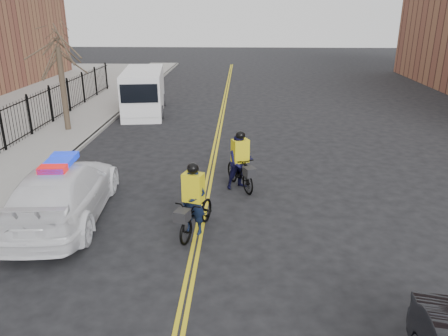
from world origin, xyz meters
The scene contains 11 objects.
ground centered at (0.00, 0.00, 0.00)m, with size 120.00×120.00×0.00m, color black.
center_line_left centered at (-0.08, 8.00, 0.01)m, with size 0.10×60.00×0.01m, color gold.
center_line_right centered at (0.08, 8.00, 0.01)m, with size 0.10×60.00×0.01m, color gold.
sidewalk centered at (-7.50, 8.00, 0.07)m, with size 3.00×60.00×0.15m, color gray.
curb centered at (-6.00, 8.00, 0.07)m, with size 0.20×60.00×0.15m, color gray.
iron_fence centered at (-9.00, 8.00, 1.00)m, with size 0.12×28.00×2.00m, color black, non-canonical shape.
street_tree centered at (-7.60, 10.00, 3.53)m, with size 3.20×3.20×4.80m.
police_cruiser centered at (-4.05, 0.53, 0.85)m, with size 2.83×5.99×1.85m.
cargo_van centered at (-4.63, 14.37, 1.22)m, with size 2.96×6.20×2.50m.
cyclist_near centered at (-0.13, -0.20, 0.72)m, with size 1.34×2.23×2.07m.
cyclist_far centered at (1.13, 3.04, 0.82)m, with size 1.41×2.09×2.07m.
Camera 1 is at (1.16, -11.04, 5.95)m, focal length 35.00 mm.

